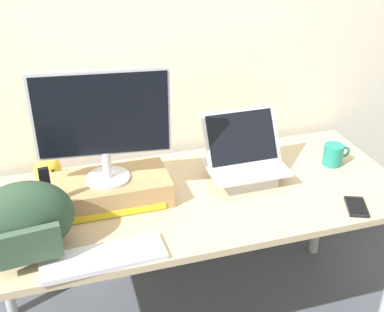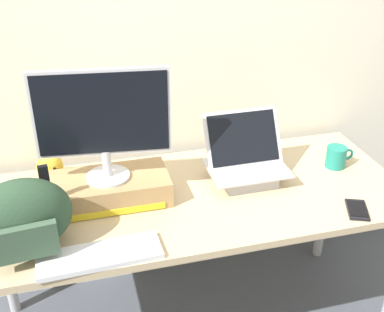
{
  "view_description": "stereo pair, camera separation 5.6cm",
  "coord_description": "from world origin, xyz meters",
  "views": [
    {
      "loc": [
        -0.49,
        -1.63,
        1.85
      ],
      "look_at": [
        0.0,
        0.0,
        0.93
      ],
      "focal_mm": 45.62,
      "sensor_mm": 36.0,
      "label": 1
    },
    {
      "loc": [
        -0.44,
        -1.64,
        1.85
      ],
      "look_at": [
        0.0,
        0.0,
        0.93
      ],
      "focal_mm": 45.62,
      "sensor_mm": 36.0,
      "label": 2
    }
  ],
  "objects": [
    {
      "name": "open_laptop",
      "position": [
        0.25,
        0.05,
        0.81
      ],
      "size": [
        0.34,
        0.25,
        0.29
      ],
      "rotation": [
        0.0,
        0.0,
        0.01
      ],
      "color": "#ADADB2",
      "rests_on": "desk"
    },
    {
      "name": "desk",
      "position": [
        0.0,
        0.0,
        0.68
      ],
      "size": [
        1.79,
        0.75,
        0.75
      ],
      "color": "tan",
      "rests_on": "ground"
    },
    {
      "name": "toner_box_yellow",
      "position": [
        -0.33,
        0.05,
        0.8
      ],
      "size": [
        0.48,
        0.25,
        0.1
      ],
      "color": "#A88456",
      "rests_on": "desk"
    },
    {
      "name": "coffee_mug",
      "position": [
        0.69,
        0.06,
        0.8
      ],
      "size": [
        0.13,
        0.09,
        0.1
      ],
      "color": "#1E7F70",
      "rests_on": "desk"
    },
    {
      "name": "plush_toy",
      "position": [
        -0.56,
        0.28,
        0.81
      ],
      "size": [
        0.12,
        0.12,
        0.12
      ],
      "color": "gold",
      "rests_on": "desk"
    },
    {
      "name": "external_keyboard",
      "position": [
        -0.41,
        -0.31,
        0.76
      ],
      "size": [
        0.43,
        0.15,
        0.02
      ],
      "rotation": [
        0.0,
        0.0,
        0.04
      ],
      "color": "white",
      "rests_on": "desk"
    },
    {
      "name": "messenger_backpack",
      "position": [
        -0.64,
        -0.19,
        0.88
      ],
      "size": [
        0.35,
        0.28,
        0.27
      ],
      "rotation": [
        0.0,
        0.0,
        0.1
      ],
      "color": "#28422D",
      "rests_on": "desk"
    },
    {
      "name": "cell_phone",
      "position": [
        0.6,
        -0.28,
        0.75
      ],
      "size": [
        0.12,
        0.16,
        0.01
      ],
      "rotation": [
        0.0,
        0.0,
        -0.39
      ],
      "color": "black",
      "rests_on": "desk"
    },
    {
      "name": "back_wall",
      "position": [
        0.0,
        0.48,
        1.3
      ],
      "size": [
        7.0,
        0.1,
        2.6
      ],
      "primitive_type": "cube",
      "color": "silver",
      "rests_on": "ground"
    },
    {
      "name": "desktop_monitor",
      "position": [
        -0.33,
        0.04,
        1.1
      ],
      "size": [
        0.51,
        0.17,
        0.45
      ],
      "rotation": [
        0.0,
        0.0,
        -0.12
      ],
      "color": "silver",
      "rests_on": "toner_box_yellow"
    }
  ]
}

